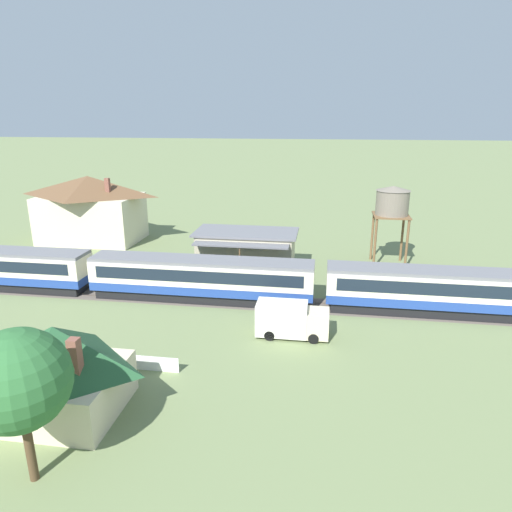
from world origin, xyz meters
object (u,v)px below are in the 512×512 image
object	(u,v)px
water_tower	(392,203)
cottage_dark_green_roof	(58,368)
passenger_train	(204,277)
station_building	(246,251)
yard_tree_1	(18,381)
delivery_truck_cream	(291,320)
yard_tree_2	(77,210)
station_house_brown_roof	(90,208)

from	to	relation	value
water_tower	cottage_dark_green_roof	distance (m)	38.09
passenger_train	station_building	distance (m)	9.09
cottage_dark_green_roof	yard_tree_1	xyz separation A→B (m)	(1.52, -5.06, 2.53)
water_tower	yard_tree_1	size ratio (longest dim) A/B	1.18
delivery_truck_cream	passenger_train	bearing A→B (deg)	143.99
station_building	yard_tree_1	xyz separation A→B (m)	(-4.75, -31.34, 3.05)
delivery_truck_cream	yard_tree_1	size ratio (longest dim) A/B	0.73
delivery_truck_cream	yard_tree_2	bearing A→B (deg)	141.09
water_tower	delivery_truck_cream	xyz separation A→B (m)	(-9.60, -19.48, -5.81)
water_tower	yard_tree_2	size ratio (longest dim) A/B	1.59
delivery_truck_cream	yard_tree_2	distance (m)	40.58
passenger_train	delivery_truck_cream	world-z (taller)	passenger_train
station_building	station_house_brown_roof	xyz separation A→B (m)	(-22.83, 9.28, 2.28)
delivery_truck_cream	yard_tree_2	xyz separation A→B (m)	(-31.51, 25.44, 2.60)
delivery_truck_cream	yard_tree_1	distance (m)	20.04
station_building	cottage_dark_green_roof	xyz separation A→B (m)	(-6.27, -26.28, 0.52)
station_house_brown_roof	water_tower	bearing A→B (deg)	-7.00
station_house_brown_roof	yard_tree_1	xyz separation A→B (m)	(18.08, -40.62, 0.77)
station_building	water_tower	world-z (taller)	water_tower
water_tower	delivery_truck_cream	size ratio (longest dim) A/B	1.62
cottage_dark_green_roof	delivery_truck_cream	world-z (taller)	cottage_dark_green_roof
yard_tree_2	yard_tree_1	bearing A→B (deg)	-63.67
yard_tree_1	yard_tree_2	xyz separation A→B (m)	(-20.71, 41.86, -1.34)
station_house_brown_roof	yard_tree_1	world-z (taller)	station_house_brown_roof
cottage_dark_green_roof	station_building	bearing A→B (deg)	76.58
station_house_brown_roof	yard_tree_2	xyz separation A→B (m)	(-2.63, 1.24, -0.57)
water_tower	yard_tree_2	bearing A→B (deg)	171.75
passenger_train	delivery_truck_cream	xyz separation A→B (m)	(8.48, -6.16, -0.81)
yard_tree_1	delivery_truck_cream	bearing A→B (deg)	56.67
station_building	station_house_brown_roof	world-z (taller)	station_house_brown_roof
cottage_dark_green_roof	yard_tree_2	world-z (taller)	yard_tree_2
passenger_train	water_tower	xyz separation A→B (m)	(18.08, 13.31, 4.99)
station_house_brown_roof	delivery_truck_cream	distance (m)	37.81
passenger_train	yard_tree_1	distance (m)	22.91
water_tower	cottage_dark_green_roof	size ratio (longest dim) A/B	1.23
passenger_train	water_tower	distance (m)	23.00
passenger_train	station_house_brown_roof	xyz separation A→B (m)	(-20.40, 18.04, 2.35)
cottage_dark_green_roof	station_house_brown_roof	bearing A→B (deg)	114.98
yard_tree_1	yard_tree_2	distance (m)	46.72
cottage_dark_green_roof	delivery_truck_cream	xyz separation A→B (m)	(12.31, 11.36, -1.41)
passenger_train	yard_tree_2	size ratio (longest dim) A/B	11.29
passenger_train	cottage_dark_green_roof	size ratio (longest dim) A/B	8.78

